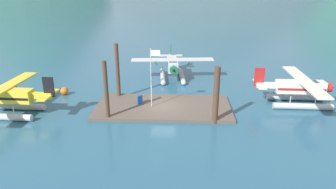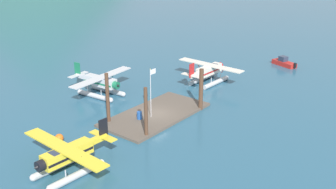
{
  "view_description": "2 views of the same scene",
  "coord_description": "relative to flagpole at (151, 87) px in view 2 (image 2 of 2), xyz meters",
  "views": [
    {
      "loc": [
        1.64,
        -27.77,
        11.83
      ],
      "look_at": [
        0.46,
        0.37,
        1.35
      ],
      "focal_mm": 32.31,
      "sensor_mm": 36.0,
      "label": 1
    },
    {
      "loc": [
        -33.5,
        -28.5,
        19.45
      ],
      "look_at": [
        2.36,
        0.02,
        1.95
      ],
      "focal_mm": 43.49,
      "sensor_mm": 36.0,
      "label": 2
    }
  ],
  "objects": [
    {
      "name": "piling_near_left",
      "position": [
        -3.88,
        -2.58,
        -1.16
      ],
      "size": [
        0.39,
        0.39,
        5.54
      ],
      "primitive_type": "cylinder",
      "color": "#4C3323",
      "rests_on": "ground"
    },
    {
      "name": "flagpole",
      "position": [
        0.0,
        0.0,
        0.0
      ],
      "size": [
        0.95,
        0.1,
        5.82
      ],
      "color": "silver",
      "rests_on": "dock_platform"
    },
    {
      "name": "dock_platform",
      "position": [
        1.01,
        0.26,
        -3.78
      ],
      "size": [
        13.32,
        6.6,
        0.3
      ],
      "primitive_type": "cube",
      "color": "brown",
      "rests_on": "ground"
    },
    {
      "name": "fuel_drum",
      "position": [
        -1.38,
        0.66,
        -3.19
      ],
      "size": [
        0.62,
        0.62,
        0.88
      ],
      "color": "#1E4C99",
      "rests_on": "dock_platform"
    },
    {
      "name": "seaplane_yellow_port_aft",
      "position": [
        -13.48,
        -1.84,
        -2.36
      ],
      "size": [
        7.98,
        10.45,
        3.84
      ],
      "color": "#B7BABF",
      "rests_on": "ground"
    },
    {
      "name": "seaplane_cream_stbd_fwd",
      "position": [
        14.81,
        1.83,
        -2.36
      ],
      "size": [
        7.98,
        10.44,
        3.84
      ],
      "color": "#B7BABF",
      "rests_on": "ground"
    },
    {
      "name": "piling_far_left",
      "position": [
        -3.96,
        2.98,
        -0.96
      ],
      "size": [
        0.41,
        0.41,
        5.96
      ],
      "primitive_type": "cylinder",
      "color": "#4C3323",
      "rests_on": "ground"
    },
    {
      "name": "ground_plane",
      "position": [
        1.01,
        0.26,
        -3.93
      ],
      "size": [
        1200.0,
        1200.0,
        0.0
      ],
      "primitive_type": "plane",
      "color": "#285670"
    },
    {
      "name": "piling_near_right",
      "position": [
        5.8,
        -2.86,
        -1.34
      ],
      "size": [
        0.52,
        0.52,
        5.19
      ],
      "primitive_type": "cylinder",
      "color": "#4C3323",
      "rests_on": "ground"
    },
    {
      "name": "seaplane_silver_bow_centre",
      "position": [
        1.63,
        10.27,
        -2.36
      ],
      "size": [
        10.48,
        7.97,
        3.84
      ],
      "color": "#B7BABF",
      "rests_on": "ground"
    },
    {
      "name": "boat_red_open_se",
      "position": [
        29.85,
        -3.04,
        -3.45
      ],
      "size": [
        2.83,
        4.68,
        1.5
      ],
      "color": "#B2231E",
      "rests_on": "ground"
    },
    {
      "name": "mooring_buoy",
      "position": [
        -10.25,
        3.7,
        -3.5
      ],
      "size": [
        0.88,
        0.88,
        0.88
      ],
      "primitive_type": "sphere",
      "color": "orange",
      "rests_on": "ground"
    }
  ]
}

